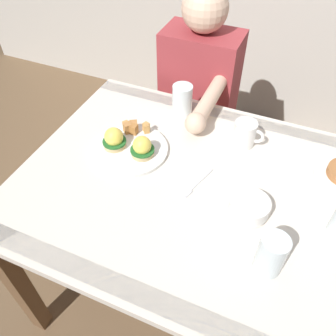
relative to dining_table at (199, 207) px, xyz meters
The scene contains 9 objects.
ground_plane 0.63m from the dining_table, ahead, with size 6.00×6.00×0.00m, color brown.
dining_table is the anchor object (origin of this frame).
eggs_benedict_plate 0.32m from the dining_table, 167.97° to the left, with size 0.27×0.27×0.09m.
fruit_bowl 0.22m from the dining_table, 14.86° to the right, with size 0.12×0.12×0.05m.
coffee_mug 0.31m from the dining_table, 74.03° to the left, with size 0.11×0.08×0.09m.
fork 0.11m from the dining_table, behind, with size 0.06×0.15×0.00m.
water_glass_near 0.36m from the dining_table, 37.96° to the right, with size 0.07×0.07×0.13m.
water_glass_extra 0.43m from the dining_table, 120.28° to the left, with size 0.08×0.08×0.12m.
diner_person 0.64m from the dining_table, 110.27° to the left, with size 0.34×0.54×1.14m.
Camera 1 is at (0.20, -0.72, 1.59)m, focal length 37.26 mm.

